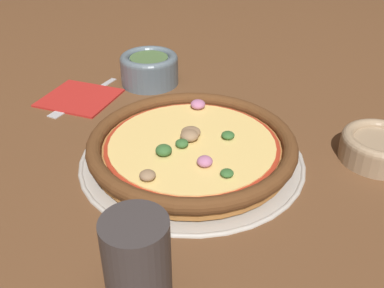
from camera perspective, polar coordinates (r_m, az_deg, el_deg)
name	(u,v)px	position (r m, az deg, el deg)	size (l,w,h in m)	color
ground_plane	(192,159)	(0.72, 0.00, -1.94)	(3.00, 3.00, 0.00)	brown
pizza_tray	(192,158)	(0.72, 0.00, -1.73)	(0.36, 0.36, 0.01)	#B7B2A8
pizza	(192,146)	(0.71, -0.01, -0.21)	(0.33, 0.33, 0.04)	#A86B33
bowl_near	(379,146)	(0.77, 22.67, -0.27)	(0.12, 0.12, 0.04)	#9E8466
bowl_far	(149,68)	(0.97, -5.44, 9.62)	(0.12, 0.12, 0.06)	slate
drinking_cup	(137,263)	(0.48, -6.98, -14.72)	(0.07, 0.07, 0.11)	#383333
napkin	(80,97)	(0.94, -14.10, 5.82)	(0.13, 0.14, 0.01)	#B2231E
fork	(81,99)	(0.93, -13.87, 5.62)	(0.20, 0.05, 0.00)	#B7B7BC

